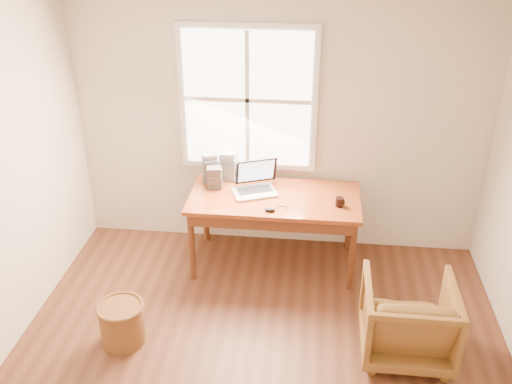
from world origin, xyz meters
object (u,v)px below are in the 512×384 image
Objects in this scene: wicker_stool at (122,324)px; coffee_mug at (339,202)px; armchair at (408,319)px; laptop at (254,178)px; desk at (274,198)px; cd_stack_a at (228,166)px.

coffee_mug is at bearing 33.36° from wicker_stool.
coffee_mug is (-0.54, 1.00, 0.47)m from armchair.
wicker_stool is at bearing -148.43° from laptop.
wicker_stool is 1.76m from laptop.
coffee_mug is at bearing -11.61° from desk.
armchair is at bearing -73.30° from coffee_mug.
desk is 4.52× the size of wicker_stool.
laptop is at bearing 169.94° from desk.
wicker_stool is 4.22× the size of coffee_mug.
laptop is 5.26× the size of coffee_mug.
cd_stack_a is at bearing 146.24° from coffee_mug.
desk is at bearing -32.75° from laptop.
laptop reaches higher than coffee_mug.
armchair is at bearing 3.52° from wicker_stool.
wicker_stool is at bearing -131.80° from desk.
armchair is at bearing -44.46° from desk.
cd_stack_a is at bearing 147.10° from desk.
cd_stack_a is at bearing 113.37° from laptop.
desk is 0.62m from coffee_mug.
laptop reaches higher than cd_stack_a.
desk is 2.23× the size of armchair.
wicker_stool is at bearing 3.85° from armchair.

